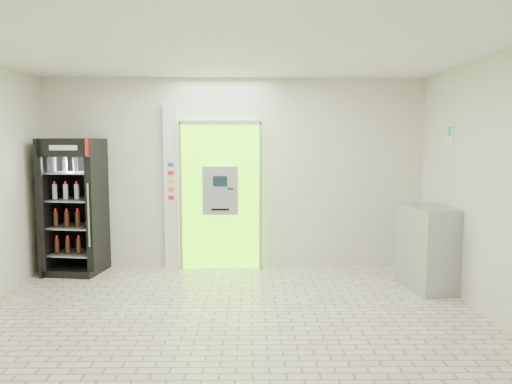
{
  "coord_description": "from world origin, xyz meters",
  "views": [
    {
      "loc": [
        0.29,
        -5.39,
        2.04
      ],
      "look_at": [
        0.34,
        1.2,
        1.34
      ],
      "focal_mm": 35.0,
      "sensor_mm": 36.0,
      "label": 1
    }
  ],
  "objects": [
    {
      "name": "ground",
      "position": [
        0.0,
        0.0,
        0.0
      ],
      "size": [
        6.0,
        6.0,
        0.0
      ],
      "primitive_type": "plane",
      "color": "beige",
      "rests_on": "ground"
    },
    {
      "name": "room_shell",
      "position": [
        0.0,
        0.0,
        1.84
      ],
      "size": [
        6.0,
        6.0,
        6.0
      ],
      "color": "beige",
      "rests_on": "ground"
    },
    {
      "name": "atm_assembly",
      "position": [
        -0.2,
        2.41,
        1.17
      ],
      "size": [
        1.3,
        0.24,
        2.33
      ],
      "color": "#67F400",
      "rests_on": "ground"
    },
    {
      "name": "pillar",
      "position": [
        -0.98,
        2.45,
        1.3
      ],
      "size": [
        0.22,
        0.11,
        2.6
      ],
      "color": "silver",
      "rests_on": "ground"
    },
    {
      "name": "beverage_cooler",
      "position": [
        -2.41,
        2.16,
        0.99
      ],
      "size": [
        0.87,
        0.81,
        2.05
      ],
      "rotation": [
        0.0,
        0.0,
        -0.15
      ],
      "color": "black",
      "rests_on": "ground"
    },
    {
      "name": "steel_cabinet",
      "position": [
        2.71,
        1.25,
        0.57
      ],
      "size": [
        0.73,
        0.94,
        1.14
      ],
      "rotation": [
        0.0,
        0.0,
        0.19
      ],
      "color": "#97999E",
      "rests_on": "ground"
    },
    {
      "name": "exit_sign",
      "position": [
        2.99,
        1.4,
        2.12
      ],
      "size": [
        0.02,
        0.22,
        0.26
      ],
      "color": "white",
      "rests_on": "room_shell"
    }
  ]
}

